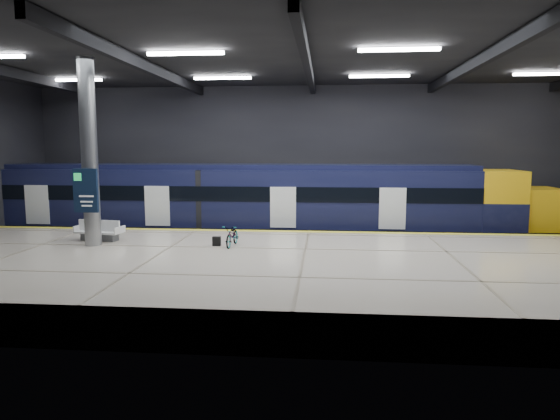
# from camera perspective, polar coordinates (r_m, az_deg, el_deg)

# --- Properties ---
(ground) EXTENTS (30.00, 30.00, 0.00)m
(ground) POSITION_cam_1_polar(r_m,az_deg,el_deg) (19.39, 3.02, -7.06)
(ground) COLOR black
(ground) RESTS_ON ground
(room_shell) EXTENTS (30.10, 16.10, 8.05)m
(room_shell) POSITION_cam_1_polar(r_m,az_deg,el_deg) (18.83, 3.13, 10.07)
(room_shell) COLOR black
(room_shell) RESTS_ON ground
(platform) EXTENTS (30.00, 11.00, 1.10)m
(platform) POSITION_cam_1_polar(r_m,az_deg,el_deg) (16.83, 2.69, -7.32)
(platform) COLOR beige
(platform) RESTS_ON ground
(safety_strip) EXTENTS (30.00, 0.40, 0.01)m
(safety_strip) POSITION_cam_1_polar(r_m,az_deg,el_deg) (21.85, 3.32, -2.48)
(safety_strip) COLOR yellow
(safety_strip) RESTS_ON platform
(rails) EXTENTS (30.00, 1.52, 0.16)m
(rails) POSITION_cam_1_polar(r_m,az_deg,el_deg) (24.74, 3.52, -3.76)
(rails) COLOR gray
(rails) RESTS_ON ground
(train) EXTENTS (29.40, 2.84, 3.79)m
(train) POSITION_cam_1_polar(r_m,az_deg,el_deg) (24.63, -2.16, 0.86)
(train) COLOR black
(train) RESTS_ON ground
(bench) EXTENTS (1.94, 1.03, 0.82)m
(bench) POSITION_cam_1_polar(r_m,az_deg,el_deg) (21.00, -19.93, -2.51)
(bench) COLOR #595B60
(bench) RESTS_ON platform
(bicycle) EXTENTS (0.64, 1.55, 0.80)m
(bicycle) POSITION_cam_1_polar(r_m,az_deg,el_deg) (18.66, -5.46, -2.93)
(bicycle) COLOR #99999E
(bicycle) RESTS_ON platform
(pannier_bag) EXTENTS (0.30, 0.18, 0.35)m
(pannier_bag) POSITION_cam_1_polar(r_m,az_deg,el_deg) (18.82, -7.26, -3.56)
(pannier_bag) COLOR black
(pannier_bag) RESTS_ON platform
(info_column) EXTENTS (0.90, 0.78, 6.90)m
(info_column) POSITION_cam_1_polar(r_m,az_deg,el_deg) (19.78, -20.99, 5.83)
(info_column) COLOR #9EA0A5
(info_column) RESTS_ON platform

